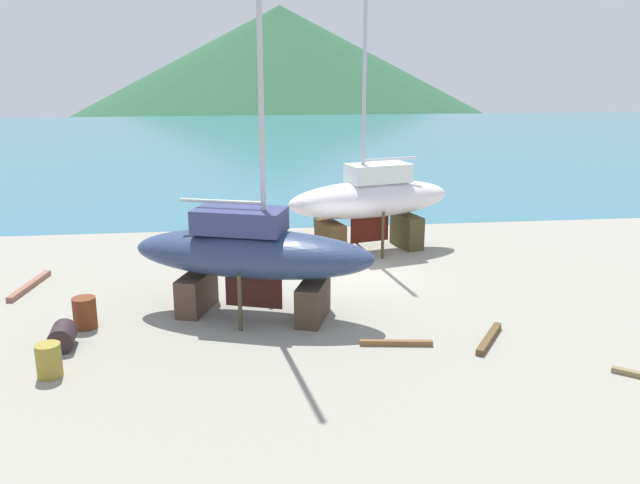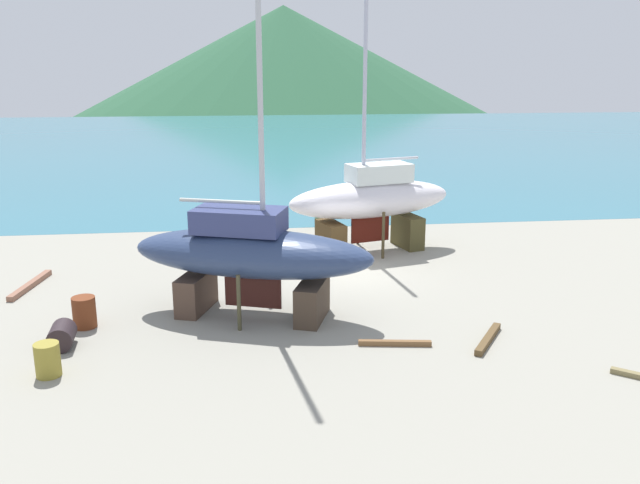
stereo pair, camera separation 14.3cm
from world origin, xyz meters
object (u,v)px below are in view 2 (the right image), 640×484
Objects in this scene: worker at (318,209)px; barrel_rust_far at (62,336)px; sailboat_small_center at (251,253)px; barrel_tipped_center at (84,312)px; barrel_rust_mid at (48,360)px; sailboat_large_starboard at (371,200)px.

barrel_rust_far is at bearing -131.92° from worker.
barrel_tipped_center is (-4.86, -0.47, -1.48)m from sailboat_small_center.
barrel_rust_far is (-0.30, -1.41, -0.12)m from barrel_tipped_center.
sailboat_small_center reaches higher than barrel_rust_far.
barrel_tipped_center is at bearing -155.42° from sailboat_small_center.
barrel_rust_far is 1.72m from barrel_rust_mid.
barrel_rust_mid is at bearing -93.59° from barrel_tipped_center.
barrel_rust_far is 1.10× the size of barrel_rust_mid.
sailboat_small_center is at bearing -115.02° from worker.
sailboat_large_starboard is at bearing 72.34° from sailboat_small_center.
sailboat_large_starboard reaches higher than barrel_rust_mid.
barrel_tipped_center reaches higher than barrel_rust_mid.
barrel_tipped_center is (-9.77, -7.07, -1.64)m from sailboat_large_starboard.
barrel_rust_mid reaches higher than barrel_rust_far.
barrel_rust_mid is (-5.05, -3.60, -1.51)m from sailboat_small_center.
sailboat_small_center is 13.94× the size of barrel_tipped_center.
barrel_tipped_center is 1.08× the size of barrel_rust_mid.
barrel_rust_mid is at bearing -125.50° from sailboat_small_center.
sailboat_small_center is at bearing 37.87° from sailboat_large_starboard.
sailboat_large_starboard reaches higher than barrel_rust_far.
barrel_rust_far is (-5.15, -1.89, -1.60)m from sailboat_small_center.
worker is 15.13m from barrel_rust_far.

